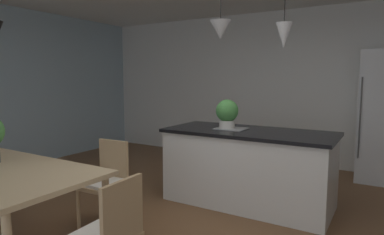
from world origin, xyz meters
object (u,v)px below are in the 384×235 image
object	(u,v)px
chair_kitchen_end	(108,235)
chair_far_right	(105,180)
potted_plant_on_island	(227,113)
kitchen_island	(248,166)

from	to	relation	value
chair_kitchen_end	chair_far_right	size ratio (longest dim) A/B	1.00
potted_plant_on_island	chair_kitchen_end	bearing A→B (deg)	-86.15
chair_kitchen_end	chair_far_right	world-z (taller)	same
kitchen_island	potted_plant_on_island	size ratio (longest dim) A/B	5.51
chair_kitchen_end	potted_plant_on_island	size ratio (longest dim) A/B	2.41
chair_far_right	kitchen_island	xyz separation A→B (m)	(1.05, 1.31, -0.01)
chair_far_right	potted_plant_on_island	world-z (taller)	potted_plant_on_island
kitchen_island	chair_far_right	bearing A→B (deg)	-128.86
chair_far_right	kitchen_island	world-z (taller)	kitchen_island
potted_plant_on_island	chair_far_right	bearing A→B (deg)	-120.42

